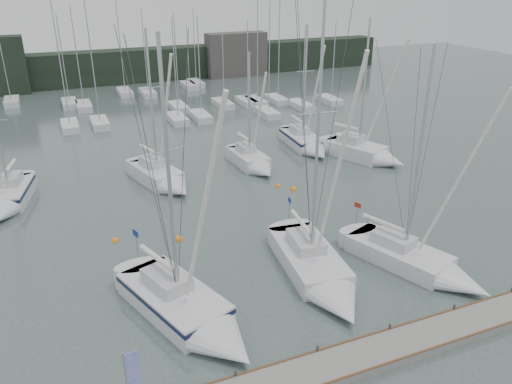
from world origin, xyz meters
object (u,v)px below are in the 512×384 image
sailboat_mid_b (164,179)px  sailboat_mid_c (254,163)px  sailboat_near_right (426,266)px  sailboat_mid_d (307,144)px  sailboat_near_left (194,316)px  sailboat_mid_a (7,200)px  buoy_a (179,240)px  buoy_c (115,241)px  sailboat_near_center (322,277)px  buoy_b (278,186)px  buoy_d (294,189)px  sailboat_mid_e (369,154)px

sailboat_mid_b → sailboat_mid_c: sailboat_mid_b is taller
sailboat_near_right → sailboat_mid_d: sailboat_near_right is taller
sailboat_near_left → sailboat_mid_d: sailboat_near_left is taller
sailboat_mid_a → buoy_a: bearing=-30.4°
buoy_c → sailboat_near_center: bearing=-43.9°
buoy_a → sailboat_mid_b: bearing=82.8°
buoy_b → sailboat_near_right: bearing=-80.5°
sailboat_near_right → sailboat_mid_c: (-2.88, 19.54, 0.05)m
sailboat_near_left → buoy_a: size_ratio=26.29×
buoy_d → sailboat_mid_e: bearing=19.7°
sailboat_mid_e → buoy_c: size_ratio=28.37×
sailboat_mid_b → buoy_d: bearing=-42.2°
buoy_a → buoy_b: buoy_a is taller
sailboat_mid_a → buoy_d: size_ratio=20.34×
sailboat_mid_b → sailboat_mid_c: bearing=-10.5°
buoy_a → sailboat_mid_c: bearing=46.5°
buoy_a → sailboat_mid_e: bearing=21.3°
buoy_a → buoy_c: buoy_a is taller
sailboat_mid_e → buoy_d: sailboat_mid_e is taller
sailboat_near_center → sailboat_mid_e: (14.08, 16.13, 0.11)m
sailboat_mid_a → buoy_a: sailboat_mid_a is taller
sailboat_mid_d → sailboat_mid_b: bearing=-163.4°
sailboat_near_center → buoy_d: sailboat_near_center is taller
sailboat_mid_d → buoy_d: bearing=-120.8°
sailboat_mid_c → sailboat_mid_e: sailboat_mid_e is taller
buoy_c → sailboat_mid_c: bearing=32.4°
sailboat_near_right → buoy_c: sailboat_near_right is taller
sailboat_near_left → buoy_a: (1.51, 8.88, -0.63)m
sailboat_mid_a → sailboat_mid_b: (11.79, -0.57, 0.01)m
sailboat_near_right → buoy_d: (-1.65, 14.04, -0.51)m
sailboat_near_left → sailboat_mid_a: bearing=96.6°
sailboat_near_right → sailboat_mid_c: 19.75m
sailboat_mid_c → buoy_d: 5.67m
sailboat_near_center → sailboat_mid_b: size_ratio=1.23×
buoy_a → buoy_c: 4.20m
sailboat_mid_a → sailboat_near_center: bearing=-34.8°
sailboat_near_center → sailboat_mid_b: (-4.98, 17.43, 0.07)m
sailboat_near_right → sailboat_mid_e: sailboat_near_right is taller
sailboat_mid_c → buoy_d: size_ratio=20.38×
sailboat_mid_a → sailboat_mid_d: size_ratio=0.86×
sailboat_mid_d → buoy_b: size_ratio=27.81×
sailboat_mid_b → sailboat_mid_d: 15.62m
sailboat_near_center → sailboat_near_right: 6.37m
sailboat_mid_b → buoy_a: bearing=-113.2°
buoy_d → sailboat_mid_b: bearing=153.8°
buoy_b → buoy_c: 14.39m
sailboat_near_left → buoy_a: 9.03m
sailboat_mid_e → buoy_a: 21.72m
buoy_d → sailboat_near_left: bearing=-132.5°
sailboat_near_right → buoy_c: (-16.32, 11.01, -0.51)m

